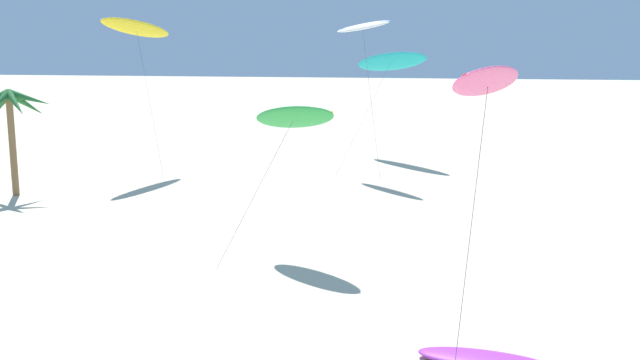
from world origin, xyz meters
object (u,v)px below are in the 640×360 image
(palm_tree_1, at_px, (10,110))
(flying_kite_7, at_px, (294,117))
(flying_kite_8, at_px, (488,82))
(grounded_kite_2, at_px, (487,360))
(flying_kite_0, at_px, (391,62))
(flying_kite_4, at_px, (136,28))
(flying_kite_1, at_px, (363,27))

(palm_tree_1, xyz_separation_m, flying_kite_7, (19.63, -10.77, 1.10))
(flying_kite_8, height_order, grounded_kite_2, flying_kite_8)
(flying_kite_0, bearing_deg, flying_kite_8, -83.99)
(flying_kite_4, height_order, flying_kite_8, flying_kite_4)
(flying_kite_8, bearing_deg, palm_tree_1, 140.12)
(flying_kite_1, bearing_deg, palm_tree_1, -155.19)
(flying_kite_0, height_order, flying_kite_4, flying_kite_4)
(flying_kite_4, distance_m, grounded_kite_2, 39.75)
(palm_tree_1, xyz_separation_m, flying_kite_8, (27.36, -22.87, 3.67))
(flying_kite_0, bearing_deg, flying_kite_4, -153.58)
(palm_tree_1, distance_m, flying_kite_0, 29.06)
(flying_kite_4, bearing_deg, flying_kite_1, 4.44)
(flying_kite_4, relative_size, flying_kite_8, 1.15)
(palm_tree_1, bearing_deg, flying_kite_7, -28.75)
(palm_tree_1, relative_size, flying_kite_4, 0.59)
(flying_kite_4, height_order, flying_kite_7, flying_kite_4)
(flying_kite_0, height_order, grounded_kite_2, flying_kite_0)
(flying_kite_1, xyz_separation_m, flying_kite_7, (-1.74, -20.65, -3.99))
(flying_kite_7, distance_m, grounded_kite_2, 15.66)
(flying_kite_1, distance_m, flying_kite_8, 33.32)
(flying_kite_4, relative_size, grounded_kite_2, 2.44)
(flying_kite_1, distance_m, flying_kite_7, 21.10)
(palm_tree_1, distance_m, flying_kite_7, 22.42)
(flying_kite_7, bearing_deg, flying_kite_4, 126.37)
(flying_kite_0, height_order, flying_kite_1, flying_kite_1)
(flying_kite_8, relative_size, grounded_kite_2, 2.12)
(flying_kite_7, bearing_deg, flying_kite_0, 82.96)
(flying_kite_1, relative_size, flying_kite_8, 1.12)
(flying_kite_1, relative_size, flying_kite_4, 0.97)
(flying_kite_7, relative_size, flying_kite_8, 0.75)
(palm_tree_1, relative_size, flying_kite_1, 0.60)
(flying_kite_0, height_order, flying_kite_8, flying_kite_8)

